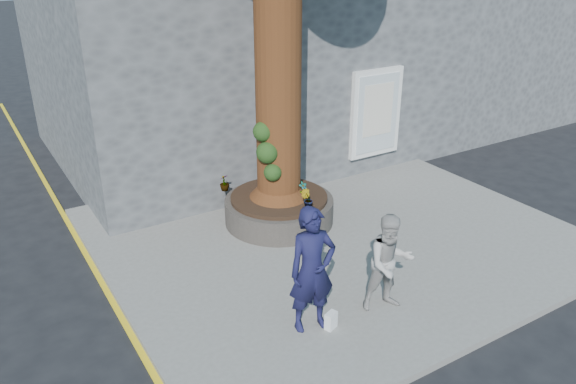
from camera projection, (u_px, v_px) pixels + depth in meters
ground at (298, 280)px, 10.15m from camera, size 120.00×120.00×0.00m
pavement at (333, 234)px, 11.62m from camera, size 9.00×8.00×0.12m
yellow_line at (114, 305)px, 9.46m from camera, size 0.10×30.00×0.01m
stone_shop at (235, 37)px, 15.65m from camera, size 10.30×8.30×6.30m
neighbour_shop at (441, 23)px, 19.55m from camera, size 6.00×8.00×6.00m
planter at (279, 209)px, 11.92m from camera, size 2.30×2.30×0.60m
man at (312, 270)px, 8.35m from camera, size 0.81×0.61×2.03m
woman at (390, 263)px, 8.89m from camera, size 0.95×0.83×1.66m
shopping_bag at (331, 320)px, 8.65m from camera, size 0.23×0.18×0.28m
plant_a at (303, 191)px, 11.56m from camera, size 0.22×0.16×0.38m
plant_b at (307, 200)px, 11.12m from camera, size 0.32×0.32×0.42m
plant_c at (224, 183)px, 11.97m from camera, size 0.26×0.26×0.36m
plant_d at (292, 169)px, 12.80m from camera, size 0.34×0.34×0.28m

